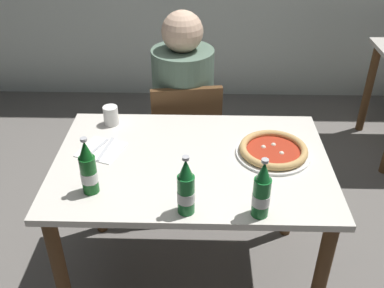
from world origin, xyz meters
name	(u,v)px	position (x,y,z in m)	size (l,w,h in m)	color
ground_plane	(192,276)	(0.00, 0.00, 0.00)	(8.00, 8.00, 0.00)	slate
dining_table_main	(192,181)	(0.00, 0.00, 0.64)	(1.20, 0.80, 0.75)	silver
chair_behind_table	(185,137)	(-0.06, 0.61, 0.48)	(0.45, 0.45, 0.85)	brown
diner_seated	(183,118)	(-0.07, 0.66, 0.58)	(0.34, 0.34, 1.21)	#2D3342
pizza_margherita_near	(273,151)	(0.36, 0.05, 0.77)	(0.33, 0.33, 0.04)	white
beer_bottle_left	(186,189)	(-0.01, -0.33, 0.85)	(0.07, 0.07, 0.25)	#196B2D
beer_bottle_center	(262,192)	(0.26, -0.34, 0.85)	(0.07, 0.07, 0.25)	#196B2D
beer_bottle_right	(88,170)	(-0.39, -0.22, 0.85)	(0.07, 0.07, 0.25)	#14591E
napkin_with_cutlery	(101,150)	(-0.41, 0.07, 0.75)	(0.23, 0.23, 0.01)	white
paper_cup	(111,116)	(-0.40, 0.30, 0.80)	(0.07, 0.07, 0.10)	white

